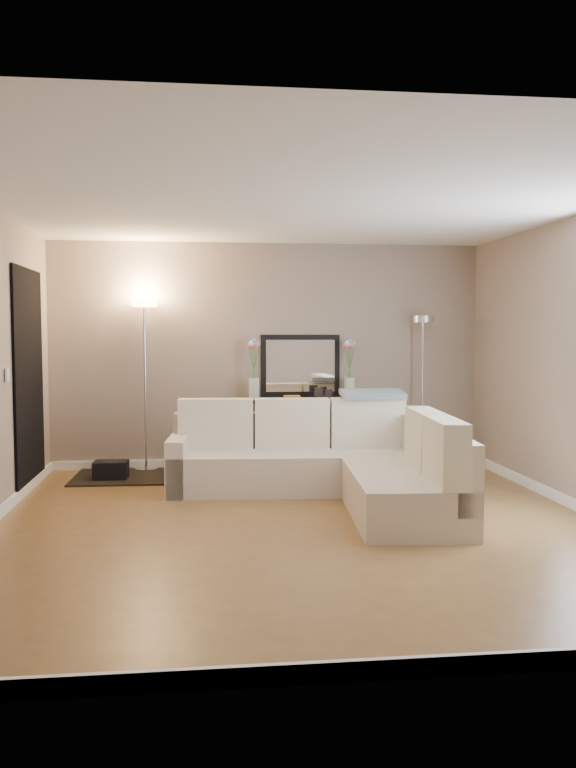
{
  "coord_description": "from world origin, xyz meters",
  "views": [
    {
      "loc": [
        -0.8,
        -5.95,
        1.58
      ],
      "look_at": [
        0.0,
        0.8,
        1.1
      ],
      "focal_mm": 35.0,
      "sensor_mm": 36.0,
      "label": 1
    }
  ],
  "objects": [
    {
      "name": "floor",
      "position": [
        0.0,
        0.0,
        -0.01
      ],
      "size": [
        5.0,
        5.5,
        0.01
      ],
      "primitive_type": "cube",
      "color": "brown",
      "rests_on": "ground"
    },
    {
      "name": "ceiling",
      "position": [
        0.0,
        0.0,
        2.6
      ],
      "size": [
        5.0,
        5.5,
        0.01
      ],
      "primitive_type": "cube",
      "color": "white",
      "rests_on": "ground"
    },
    {
      "name": "wall_back",
      "position": [
        0.0,
        2.76,
        1.3
      ],
      "size": [
        5.0,
        0.02,
        2.6
      ],
      "primitive_type": "cube",
      "color": "gray",
      "rests_on": "ground"
    },
    {
      "name": "wall_front",
      "position": [
        0.0,
        -2.76,
        1.3
      ],
      "size": [
        5.0,
        0.02,
        2.6
      ],
      "primitive_type": "cube",
      "color": "gray",
      "rests_on": "ground"
    },
    {
      "name": "baseboard_back",
      "position": [
        0.0,
        2.73,
        0.05
      ],
      "size": [
        5.0,
        0.03,
        0.1
      ],
      "primitive_type": "cube",
      "color": "white",
      "rests_on": "ground"
    },
    {
      "name": "baseboard_front",
      "position": [
        0.0,
        -2.73,
        0.05
      ],
      "size": [
        5.0,
        0.03,
        0.1
      ],
      "primitive_type": "cube",
      "color": "white",
      "rests_on": "ground"
    },
    {
      "name": "doorway",
      "position": [
        -2.48,
        1.7,
        1.1
      ],
      "size": [
        0.02,
        1.2,
        2.2
      ],
      "primitive_type": "cube",
      "color": "black",
      "rests_on": "ground"
    },
    {
      "name": "switch_plate",
      "position": [
        -2.48,
        0.85,
        1.2
      ],
      "size": [
        0.02,
        0.08,
        0.12
      ],
      "primitive_type": "cube",
      "color": "white",
      "rests_on": "ground"
    },
    {
      "name": "sectional_sofa",
      "position": [
        0.47,
        0.97,
        0.33
      ],
      "size": [
        2.6,
        2.62,
        0.89
      ],
      "color": "beige",
      "rests_on": "floor"
    },
    {
      "name": "throw_blanket",
      "position": [
        0.97,
        1.57,
        0.94
      ],
      "size": [
        0.65,
        0.39,
        0.09
      ],
      "primitive_type": "cube",
      "rotation": [
        0.1,
        0.0,
        -0.02
      ],
      "color": "gray",
      "rests_on": "sectional_sofa"
    },
    {
      "name": "console_table",
      "position": [
        0.29,
        2.57,
        0.46
      ],
      "size": [
        1.31,
        0.36,
        0.81
      ],
      "color": "black",
      "rests_on": "floor"
    },
    {
      "name": "leaning_mirror",
      "position": [
        0.37,
        2.74,
        1.18
      ],
      "size": [
        0.93,
        0.05,
        0.73
      ],
      "color": "black",
      "rests_on": "console_table"
    },
    {
      "name": "table_decor",
      "position": [
        0.37,
        2.53,
        0.84
      ],
      "size": [
        0.56,
        0.12,
        0.13
      ],
      "color": "orange",
      "rests_on": "console_table"
    },
    {
      "name": "flower_vase_left",
      "position": [
        -0.18,
        2.57,
        1.1
      ],
      "size": [
        0.15,
        0.12,
        0.69
      ],
      "color": "silver",
      "rests_on": "console_table"
    },
    {
      "name": "flower_vase_right",
      "position": [
        0.93,
        2.56,
        1.1
      ],
      "size": [
        0.15,
        0.12,
        0.69
      ],
      "color": "silver",
      "rests_on": "console_table"
    },
    {
      "name": "floor_lamp_lit",
      "position": [
        -1.41,
        2.58,
        1.37
      ],
      "size": [
        0.28,
        0.28,
        1.94
      ],
      "color": "silver",
      "rests_on": "floor"
    },
    {
      "name": "floor_lamp_unlit",
      "position": [
        1.78,
        2.51,
        1.24
      ],
      "size": [
        0.3,
        0.3,
        1.76
      ],
      "color": "silver",
      "rests_on": "floor"
    },
    {
      "name": "charcoal_rug",
      "position": [
        -1.53,
        2.21,
        0.01
      ],
      "size": [
        1.29,
        0.99,
        0.02
      ],
      "primitive_type": "cube",
      "rotation": [
        0.0,
        0.0,
        -0.03
      ],
      "color": "black",
      "rests_on": "floor"
    },
    {
      "name": "black_bag",
      "position": [
        -1.75,
        2.1,
        0.08
      ],
      "size": [
        0.37,
        0.26,
        0.23
      ],
      "primitive_type": "cube",
      "rotation": [
        0.0,
        0.0,
        -0.03
      ],
      "color": "black",
      "rests_on": "charcoal_rug"
    }
  ]
}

